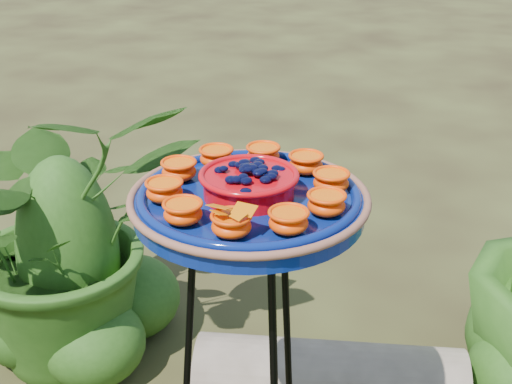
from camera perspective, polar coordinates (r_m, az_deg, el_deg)
tripod_stand at (r=1.40m, az=-0.50°, el=-13.19°), size 0.37×0.37×0.78m
feeder_dish at (r=1.21m, az=-0.56°, el=-0.38°), size 0.52×0.52×0.09m
shrub_back_left at (r=2.05m, az=-15.01°, el=-2.78°), size 0.97×0.95×0.82m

